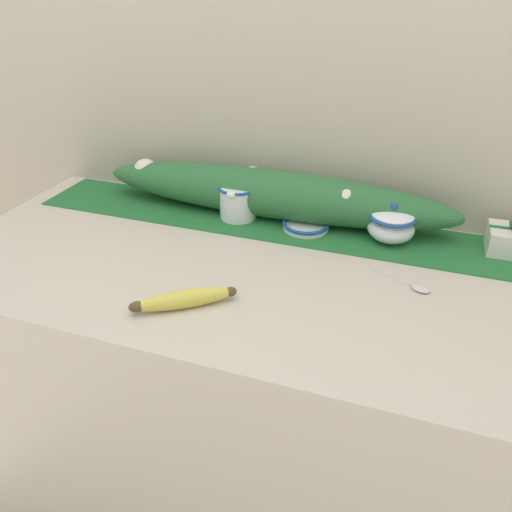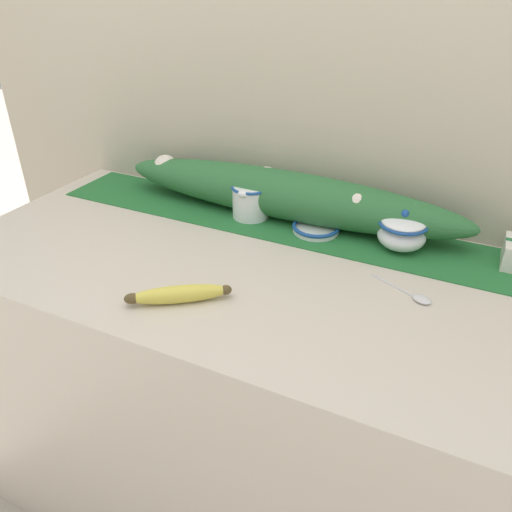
# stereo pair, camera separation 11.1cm
# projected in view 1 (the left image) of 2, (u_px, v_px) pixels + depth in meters

# --- Properties ---
(ground_plane) EXTENTS (12.00, 12.00, 0.00)m
(ground_plane) POSITION_uv_depth(u_px,v_px,m) (242.00, 500.00, 1.64)
(ground_plane) COLOR #B2A899
(countertop) EXTENTS (1.45, 0.70, 0.91)m
(countertop) POSITION_uv_depth(u_px,v_px,m) (239.00, 401.00, 1.41)
(countertop) COLOR beige
(countertop) RESTS_ON ground_plane
(back_wall) EXTENTS (2.25, 0.04, 2.40)m
(back_wall) POSITION_uv_depth(u_px,v_px,m) (284.00, 104.00, 1.34)
(back_wall) COLOR #B7AD99
(back_wall) RESTS_ON ground_plane
(table_runner) EXTENTS (1.33, 0.21, 0.00)m
(table_runner) POSITION_uv_depth(u_px,v_px,m) (266.00, 222.00, 1.37)
(table_runner) COLOR #236B33
(table_runner) RESTS_ON countertop
(cream_pitcher) EXTENTS (0.11, 0.12, 0.10)m
(cream_pitcher) POSITION_uv_depth(u_px,v_px,m) (238.00, 200.00, 1.37)
(cream_pitcher) COLOR white
(cream_pitcher) RESTS_ON countertop
(sugar_bowl) EXTENTS (0.12, 0.12, 0.10)m
(sugar_bowl) POSITION_uv_depth(u_px,v_px,m) (392.00, 224.00, 1.25)
(sugar_bowl) COLOR white
(sugar_bowl) RESTS_ON countertop
(small_dish) EXTENTS (0.13, 0.13, 0.02)m
(small_dish) POSITION_uv_depth(u_px,v_px,m) (306.00, 225.00, 1.33)
(small_dish) COLOR white
(small_dish) RESTS_ON countertop
(banana) EXTENTS (0.20, 0.15, 0.04)m
(banana) POSITION_uv_depth(u_px,v_px,m) (184.00, 299.00, 1.02)
(banana) COLOR #DBCC4C
(banana) RESTS_ON countertop
(spoon) EXTENTS (0.15, 0.08, 0.01)m
(spoon) POSITION_uv_depth(u_px,v_px,m) (418.00, 287.00, 1.08)
(spoon) COLOR silver
(spoon) RESTS_ON countertop
(poinsettia_garland) EXTENTS (1.01, 0.14, 0.13)m
(poinsettia_garland) POSITION_uv_depth(u_px,v_px,m) (269.00, 193.00, 1.37)
(poinsettia_garland) COLOR #2D6B38
(poinsettia_garland) RESTS_ON countertop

